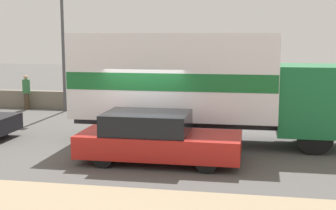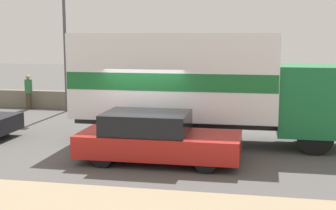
{
  "view_description": "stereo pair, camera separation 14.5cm",
  "coord_description": "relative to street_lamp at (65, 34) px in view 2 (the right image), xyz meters",
  "views": [
    {
      "loc": [
        3.29,
        -13.18,
        3.55
      ],
      "look_at": [
        0.77,
        0.59,
        1.43
      ],
      "focal_mm": 50.0,
      "sensor_mm": 36.0,
      "label": 1
    },
    {
      "loc": [
        3.43,
        -13.16,
        3.55
      ],
      "look_at": [
        0.77,
        0.59,
        1.43
      ],
      "focal_mm": 50.0,
      "sensor_mm": 36.0,
      "label": 2
    }
  ],
  "objects": [
    {
      "name": "street_lamp",
      "position": [
        0.0,
        0.0,
        0.0
      ],
      "size": [
        0.56,
        0.28,
        6.05
      ],
      "color": "#4C4C51",
      "rests_on": "ground_plane"
    },
    {
      "name": "pedestrian",
      "position": [
        -2.03,
        0.23,
        -2.71
      ],
      "size": [
        0.36,
        0.36,
        1.64
      ],
      "color": "#473828",
      "rests_on": "ground_plane"
    },
    {
      "name": "stone_wall_backdrop",
      "position": [
        5.32,
        0.74,
        -3.14
      ],
      "size": [
        60.0,
        0.35,
        0.84
      ],
      "color": "gray",
      "rests_on": "ground_plane"
    },
    {
      "name": "car_hatchback",
      "position": [
        5.98,
        -7.87,
        -2.87
      ],
      "size": [
        4.51,
        1.83,
        1.41
      ],
      "color": "#B21E19",
      "rests_on": "ground_plane"
    },
    {
      "name": "ground_plane",
      "position": [
        5.32,
        -7.17,
        -3.56
      ],
      "size": [
        80.0,
        80.0,
        0.0
      ],
      "primitive_type": "plane",
      "color": "#514F4C"
    },
    {
      "name": "box_truck",
      "position": [
        6.77,
        -5.29,
        -1.54
      ],
      "size": [
        8.75,
        2.51,
        3.59
      ],
      "color": "#196B38",
      "rests_on": "ground_plane"
    }
  ]
}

